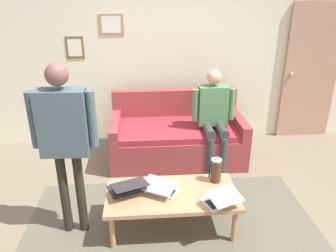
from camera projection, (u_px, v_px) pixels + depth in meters
ground_plane at (175, 228)px, 3.37m from camera, size 7.68×7.68×0.00m
area_rug at (173, 232)px, 3.31m from camera, size 2.93×1.89×0.01m
back_wall at (161, 52)px, 4.85m from camera, size 7.04×0.11×2.70m
interior_door at (310, 73)px, 5.06m from camera, size 0.82×0.09×2.05m
couch at (177, 137)px, 4.65m from camera, size 1.78×0.95×0.88m
coffee_table at (172, 196)px, 3.26m from camera, size 1.27×0.64×0.40m
laptop_left at (127, 187)px, 3.25m from camera, size 0.44×0.46×0.14m
laptop_center at (161, 188)px, 3.24m from camera, size 0.40×0.38×0.14m
laptop_right at (221, 200)px, 3.07m from camera, size 0.39×0.40×0.15m
french_press at (216, 170)px, 3.39m from camera, size 0.13×0.11×0.28m
person_standing at (64, 131)px, 2.94m from camera, size 0.59×0.20×1.68m
person_seated at (214, 113)px, 4.31m from camera, size 0.55×0.51×1.28m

